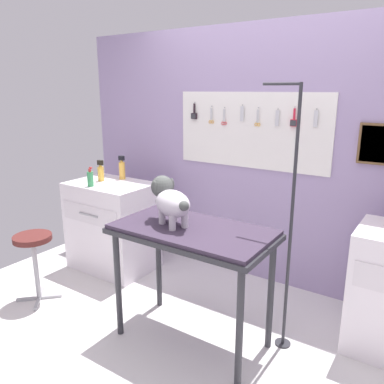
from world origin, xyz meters
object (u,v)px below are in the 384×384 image
at_px(dog, 170,200).
at_px(grooming_table, 192,240).
at_px(spray_bottle_short, 101,172).
at_px(grooming_arm, 289,233).
at_px(stool, 34,248).
at_px(counter_left, 112,226).

bearing_deg(dog, grooming_table, 5.60).
xyz_separation_m(dog, spray_bottle_short, (-1.28, 0.58, -0.07)).
bearing_deg(grooming_arm, dog, -155.66).
bearing_deg(grooming_table, dog, -174.40).
xyz_separation_m(grooming_table, stool, (-1.40, -0.28, -0.30)).
relative_size(grooming_arm, stool, 3.05).
height_order(grooming_table, spray_bottle_short, spray_bottle_short).
distance_m(grooming_table, stool, 1.46).
bearing_deg(grooming_arm, counter_left, 172.84).
height_order(counter_left, stool, counter_left).
xyz_separation_m(counter_left, spray_bottle_short, (-0.13, 0.01, 0.52)).
xyz_separation_m(stool, spray_bottle_short, (-0.05, 0.84, 0.49)).
bearing_deg(grooming_arm, grooming_table, -150.64).
distance_m(counter_left, spray_bottle_short, 0.54).
distance_m(dog, counter_left, 1.41).
bearing_deg(counter_left, spray_bottle_short, 174.39).
relative_size(grooming_arm, spray_bottle_short, 8.70).
distance_m(grooming_table, dog, 0.31).
height_order(grooming_table, stool, grooming_table).
bearing_deg(grooming_table, grooming_arm, 29.36).
relative_size(dog, spray_bottle_short, 2.06).
height_order(dog, stool, dog).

